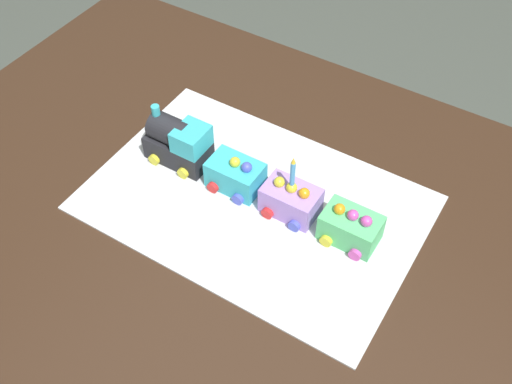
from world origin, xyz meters
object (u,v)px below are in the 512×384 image
Objects in this scene: cake_car_caboose_turquoise at (236,175)px; dining_table at (243,254)px; cake_locomotive at (178,142)px; birthday_candle at (293,172)px; cake_car_tanker_mint_green at (351,227)px; cake_car_gondola_lavender at (291,200)px.

dining_table is at bearing -50.14° from cake_car_caboose_turquoise.
birthday_candle reaches higher than cake_locomotive.
cake_car_tanker_mint_green is at bearing 0.00° from birthday_candle.
cake_locomotive is 1.40× the size of cake_car_gondola_lavender.
cake_car_caboose_turquoise is (0.13, 0.00, -0.02)m from cake_locomotive.
cake_car_caboose_turquoise is 0.12m from cake_car_gondola_lavender.
cake_locomotive is (-0.18, 0.06, 0.16)m from dining_table.
birthday_candle is at bearing -180.00° from cake_car_tanker_mint_green.
cake_car_tanker_mint_green is 0.14m from birthday_candle.
dining_table is 0.16m from cake_car_caboose_turquoise.
birthday_candle is (0.25, 0.00, 0.06)m from cake_locomotive.
cake_car_gondola_lavender is 1.00× the size of cake_car_tanker_mint_green.
cake_locomotive is 0.37m from cake_car_tanker_mint_green.
dining_table is 0.25m from cake_locomotive.
cake_car_caboose_turquoise is 0.24m from cake_car_tanker_mint_green.
dining_table is at bearing -136.36° from cake_car_gondola_lavender.
cake_car_gondola_lavender is at bearing 0.00° from cake_locomotive.
birthday_candle is (-0.12, -0.00, 0.07)m from cake_car_tanker_mint_green.
cake_locomotive reaches higher than cake_car_caboose_turquoise.
cake_car_tanker_mint_green is at bearing 18.78° from dining_table.
cake_car_gondola_lavender is at bearing 43.64° from dining_table.
cake_locomotive is at bearing -180.00° from cake_car_gondola_lavender.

